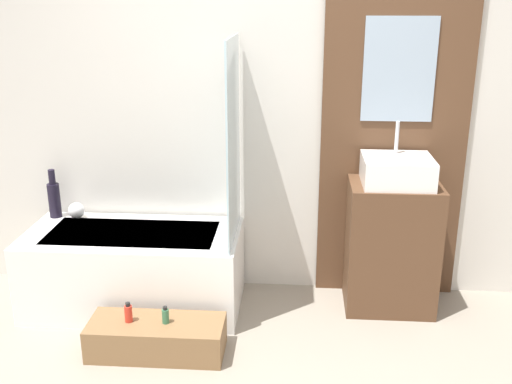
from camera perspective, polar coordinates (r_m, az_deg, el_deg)
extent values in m
cube|color=silver|center=(3.88, 1.47, 8.81)|extent=(4.20, 0.06, 2.60)
cube|color=brown|center=(3.87, 13.21, 8.32)|extent=(0.92, 0.03, 2.60)
cube|color=#9EB2C6|center=(3.82, 13.48, 11.25)|extent=(0.44, 0.01, 0.63)
cube|color=white|center=(3.97, -11.47, -7.21)|extent=(1.36, 0.66, 0.51)
cube|color=silver|center=(3.87, -11.70, -3.85)|extent=(1.06, 0.46, 0.01)
cube|color=silver|center=(3.56, -2.19, 4.88)|extent=(0.01, 0.63, 1.21)
cube|color=olive|center=(3.53, -9.44, -13.50)|extent=(0.76, 0.30, 0.19)
cube|color=brown|center=(3.91, 12.75, -5.08)|extent=(0.56, 0.40, 0.84)
cube|color=white|center=(3.74, 13.29, 1.98)|extent=(0.42, 0.36, 0.17)
cylinder|color=silver|center=(3.79, 13.26, 5.09)|extent=(0.02, 0.02, 0.20)
cylinder|color=black|center=(4.23, -18.64, -0.77)|extent=(0.08, 0.08, 0.23)
cylinder|color=black|center=(4.18, -18.87, 1.37)|extent=(0.04, 0.04, 0.10)
sphere|color=white|center=(4.18, -16.73, -1.69)|extent=(0.11, 0.11, 0.11)
cylinder|color=red|center=(3.49, -12.05, -11.27)|extent=(0.04, 0.04, 0.10)
cylinder|color=black|center=(3.46, -12.12, -10.42)|extent=(0.03, 0.03, 0.02)
cylinder|color=#38704C|center=(3.44, -8.61, -11.62)|extent=(0.04, 0.04, 0.08)
cylinder|color=black|center=(3.42, -8.66, -10.88)|extent=(0.02, 0.02, 0.02)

